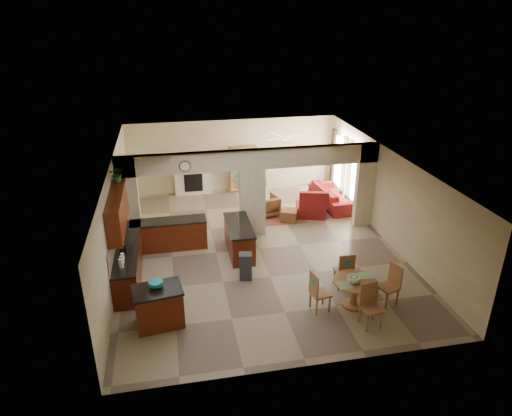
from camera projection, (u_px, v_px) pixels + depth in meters
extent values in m
plane|color=gray|center=(259.00, 249.00, 13.71)|extent=(10.00, 10.00, 0.00)
plane|color=white|center=(259.00, 159.00, 12.58)|extent=(10.00, 10.00, 0.00)
plane|color=beige|center=(233.00, 156.00, 17.64)|extent=(8.00, 0.00, 8.00)
plane|color=beige|center=(311.00, 309.00, 8.65)|extent=(8.00, 0.00, 8.00)
plane|color=beige|center=(115.00, 217.00, 12.44)|extent=(0.00, 10.00, 10.00)
plane|color=beige|center=(388.00, 196.00, 13.85)|extent=(0.00, 10.00, 10.00)
cube|color=beige|center=(129.00, 202.00, 13.39)|extent=(0.60, 0.25, 2.80)
cube|color=beige|center=(252.00, 202.00, 14.16)|extent=(0.80, 0.25, 2.20)
cube|color=beige|center=(365.00, 185.00, 14.69)|extent=(0.60, 0.25, 2.80)
cube|color=beige|center=(252.00, 159.00, 13.60)|extent=(8.00, 0.25, 0.60)
cube|color=#441607|center=(129.00, 262.00, 12.16)|extent=(0.60, 3.20, 0.86)
cube|color=black|center=(127.00, 247.00, 11.98)|extent=(0.62, 3.22, 0.05)
cube|color=tan|center=(114.00, 237.00, 11.80)|extent=(0.02, 3.20, 0.55)
cube|color=#441607|center=(169.00, 235.00, 13.59)|extent=(2.20, 0.60, 0.86)
cube|color=black|center=(168.00, 221.00, 13.40)|extent=(2.22, 0.62, 0.05)
cube|color=#441607|center=(117.00, 211.00, 11.54)|extent=(0.35, 2.40, 0.90)
cube|color=#441607|center=(239.00, 239.00, 13.34)|extent=(0.65, 1.80, 0.86)
cube|color=black|center=(239.00, 225.00, 13.16)|extent=(0.70, 1.85, 0.05)
cube|color=silver|center=(244.00, 254.00, 12.58)|extent=(0.58, 0.04, 0.70)
cylinder|color=#51351B|center=(185.00, 166.00, 13.13)|extent=(0.34, 0.03, 0.34)
cube|color=brown|center=(280.00, 217.00, 15.80)|extent=(1.60, 1.30, 0.01)
cube|color=silver|center=(193.00, 180.00, 17.55)|extent=(1.40, 0.28, 1.10)
cube|color=black|center=(193.00, 183.00, 17.45)|extent=(0.70, 0.04, 0.70)
cube|color=silver|center=(192.00, 166.00, 17.29)|extent=(1.60, 0.35, 0.10)
cube|color=brown|center=(243.00, 169.00, 17.74)|extent=(1.00, 0.32, 1.80)
cube|color=white|center=(356.00, 177.00, 15.99)|extent=(0.02, 0.90, 1.90)
cube|color=white|center=(339.00, 162.00, 17.52)|extent=(0.02, 0.90, 1.90)
cube|color=white|center=(347.00, 173.00, 16.81)|extent=(0.02, 0.70, 2.10)
cube|color=#391C16|center=(362.00, 183.00, 15.44)|extent=(0.10, 0.28, 2.30)
cube|color=#391C16|center=(349.00, 172.00, 16.52)|extent=(0.10, 0.28, 2.30)
cube|color=#391C16|center=(344.00, 167.00, 16.97)|extent=(0.10, 0.28, 2.30)
cube|color=#391C16|center=(333.00, 158.00, 18.05)|extent=(0.10, 0.28, 2.30)
cylinder|color=white|center=(284.00, 138.00, 15.64)|extent=(1.00, 1.00, 0.10)
cube|color=#441607|center=(159.00, 307.00, 10.28)|extent=(1.12, 0.86, 0.89)
cube|color=black|center=(157.00, 290.00, 10.09)|extent=(1.18, 0.92, 0.05)
cylinder|color=teal|center=(156.00, 284.00, 10.11)|extent=(0.32, 0.32, 0.15)
cube|color=#313134|center=(246.00, 267.00, 12.06)|extent=(0.36, 0.32, 0.69)
cylinder|color=brown|center=(355.00, 281.00, 10.81)|extent=(1.05, 1.05, 0.04)
cylinder|color=brown|center=(354.00, 293.00, 10.95)|extent=(0.15, 0.15, 0.68)
cylinder|color=brown|center=(353.00, 304.00, 11.08)|extent=(0.53, 0.53, 0.06)
cylinder|color=#5DA623|center=(354.00, 279.00, 10.70)|extent=(0.31, 0.31, 0.16)
imported|color=maroon|center=(332.00, 196.00, 16.65)|extent=(2.43, 1.11, 0.69)
cube|color=maroon|center=(310.00, 210.00, 15.83)|extent=(1.16, 1.03, 0.40)
imported|color=maroon|center=(267.00, 205.00, 15.83)|extent=(0.93, 0.94, 0.69)
cube|color=maroon|center=(289.00, 215.00, 15.46)|extent=(0.69, 0.69, 0.38)
imported|color=#204C14|center=(117.00, 174.00, 12.12)|extent=(0.40, 0.34, 0.44)
cube|color=brown|center=(343.00, 271.00, 11.68)|extent=(0.43, 0.43, 0.05)
cube|color=brown|center=(347.00, 275.00, 11.95)|extent=(0.04, 0.04, 0.44)
cube|color=brown|center=(334.00, 276.00, 11.90)|extent=(0.04, 0.04, 0.44)
cube|color=brown|center=(351.00, 282.00, 11.65)|extent=(0.04, 0.04, 0.44)
cube|color=brown|center=(339.00, 283.00, 11.59)|extent=(0.04, 0.04, 0.44)
cube|color=brown|center=(347.00, 265.00, 11.39)|extent=(0.42, 0.05, 0.55)
cube|color=teal|center=(348.00, 263.00, 11.34)|extent=(0.14, 0.01, 0.14)
cube|color=brown|center=(388.00, 288.00, 11.00)|extent=(0.52, 0.52, 0.05)
cube|color=brown|center=(377.00, 294.00, 11.15)|extent=(0.04, 0.04, 0.44)
cube|color=brown|center=(387.00, 301.00, 10.88)|extent=(0.04, 0.04, 0.44)
cube|color=brown|center=(387.00, 290.00, 11.30)|extent=(0.04, 0.04, 0.44)
cube|color=brown|center=(397.00, 297.00, 11.02)|extent=(0.04, 0.04, 0.44)
cube|color=brown|center=(396.00, 275.00, 10.96)|extent=(0.16, 0.41, 0.55)
cube|color=teal|center=(397.00, 272.00, 10.94)|extent=(0.05, 0.14, 0.14)
cube|color=brown|center=(371.00, 309.00, 10.21)|extent=(0.46, 0.46, 0.05)
cube|color=brown|center=(367.00, 323.00, 10.11)|extent=(0.04, 0.04, 0.44)
cube|color=brown|center=(381.00, 320.00, 10.20)|extent=(0.04, 0.04, 0.44)
cube|color=brown|center=(360.00, 314.00, 10.41)|extent=(0.04, 0.04, 0.44)
cube|color=brown|center=(373.00, 312.00, 10.50)|extent=(0.04, 0.04, 0.44)
cube|color=brown|center=(368.00, 293.00, 10.26)|extent=(0.42, 0.09, 0.55)
cube|color=teal|center=(368.00, 290.00, 10.25)|extent=(0.14, 0.03, 0.14)
cube|color=brown|center=(320.00, 294.00, 10.76)|extent=(0.48, 0.48, 0.05)
cube|color=brown|center=(330.00, 304.00, 10.76)|extent=(0.04, 0.04, 0.44)
cube|color=brown|center=(323.00, 296.00, 11.06)|extent=(0.04, 0.04, 0.44)
cube|color=brown|center=(317.00, 307.00, 10.66)|extent=(0.04, 0.04, 0.44)
cube|color=brown|center=(310.00, 299.00, 10.95)|extent=(0.04, 0.04, 0.44)
cube|color=brown|center=(314.00, 284.00, 10.58)|extent=(0.11, 0.42, 0.55)
cube|color=teal|center=(313.00, 282.00, 10.55)|extent=(0.03, 0.14, 0.14)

